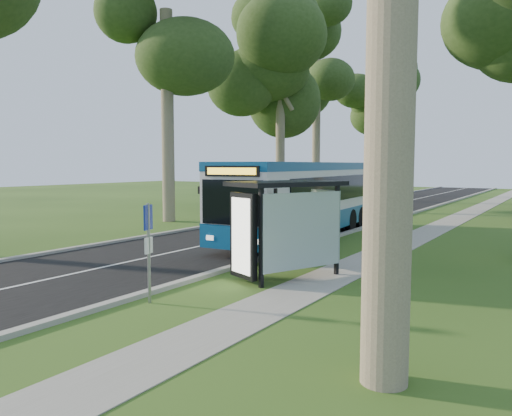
{
  "coord_description": "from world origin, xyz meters",
  "views": [
    {
      "loc": [
        8.73,
        -12.99,
        3.2
      ],
      "look_at": [
        -1.14,
        2.47,
        1.6
      ],
      "focal_mm": 35.0,
      "sensor_mm": 36.0,
      "label": 1
    }
  ],
  "objects": [
    {
      "name": "car_white",
      "position": [
        -9.15,
        28.28,
        0.67
      ],
      "size": [
        2.71,
        4.22,
        1.34
      ],
      "primitive_type": "imported",
      "rotation": [
        0.0,
        0.0,
        -0.31
      ],
      "color": "white",
      "rests_on": "ground"
    },
    {
      "name": "tree_west_b",
      "position": [
        -10.5,
        8.0,
        11.82
      ],
      "size": [
        5.2,
        5.2,
        15.96
      ],
      "color": "#7A6B56",
      "rests_on": "ground"
    },
    {
      "name": "footpath",
      "position": [
        3.0,
        10.0,
        0.01
      ],
      "size": [
        1.5,
        100.0,
        0.02
      ],
      "primitive_type": "cube",
      "color": "gray",
      "rests_on": "ground"
    },
    {
      "name": "kerb_east",
      "position": [
        0.0,
        10.0,
        0.06
      ],
      "size": [
        0.25,
        100.0,
        0.12
      ],
      "primitive_type": "cube",
      "color": "#9E9B93",
      "rests_on": "ground"
    },
    {
      "name": "litter_bin",
      "position": [
        0.82,
        1.69,
        0.54
      ],
      "size": [
        0.61,
        0.61,
        1.06
      ],
      "rotation": [
        0.0,
        0.0,
        0.36
      ],
      "color": "black",
      "rests_on": "ground"
    },
    {
      "name": "road",
      "position": [
        -3.5,
        10.0,
        0.01
      ],
      "size": [
        7.0,
        100.0,
        0.02
      ],
      "primitive_type": "cube",
      "color": "black",
      "rests_on": "ground"
    },
    {
      "name": "tree_west_d",
      "position": [
        -11.0,
        28.0,
        12.63
      ],
      "size": [
        5.2,
        5.2,
        17.07
      ],
      "color": "#7A6B56",
      "rests_on": "ground"
    },
    {
      "name": "tree_west_e",
      "position": [
        -8.5,
        38.0,
        10.06
      ],
      "size": [
        5.2,
        5.2,
        13.57
      ],
      "color": "#7A6B56",
      "rests_on": "ground"
    },
    {
      "name": "bus",
      "position": [
        -1.2,
        6.54,
        1.71
      ],
      "size": [
        3.51,
        12.58,
        3.29
      ],
      "rotation": [
        0.0,
        0.0,
        0.07
      ],
      "color": "silver",
      "rests_on": "ground"
    },
    {
      "name": "bus_shelter",
      "position": [
        2.04,
        -1.12,
        1.93
      ],
      "size": [
        2.83,
        3.6,
        2.73
      ],
      "rotation": [
        0.0,
        0.0,
        -0.4
      ],
      "color": "black",
      "rests_on": "ground"
    },
    {
      "name": "bus_stop_sign",
      "position": [
        0.55,
        -4.76,
        1.46
      ],
      "size": [
        0.12,
        0.33,
        2.32
      ],
      "rotation": [
        0.0,
        0.0,
        0.23
      ],
      "color": "gray",
      "rests_on": "ground"
    },
    {
      "name": "kerb_west",
      "position": [
        -7.0,
        10.0,
        0.06
      ],
      "size": [
        0.25,
        100.0,
        0.12
      ],
      "primitive_type": "cube",
      "color": "#9E9B93",
      "rests_on": "ground"
    },
    {
      "name": "centre_line",
      "position": [
        -3.5,
        10.0,
        0.02
      ],
      "size": [
        0.12,
        100.0,
        0.0
      ],
      "primitive_type": "cube",
      "color": "white",
      "rests_on": "road"
    },
    {
      "name": "ground",
      "position": [
        0.0,
        0.0,
        0.0
      ],
      "size": [
        120.0,
        120.0,
        0.0
      ],
      "primitive_type": "plane",
      "color": "#2B4917",
      "rests_on": "ground"
    },
    {
      "name": "tree_west_c",
      "position": [
        -9.0,
        18.0,
        10.24
      ],
      "size": [
        5.2,
        5.2,
        13.81
      ],
      "color": "#7A6B56",
      "rests_on": "ground"
    },
    {
      "name": "car_silver",
      "position": [
        -8.85,
        24.88,
        0.77
      ],
      "size": [
        2.87,
        4.94,
        1.54
      ],
      "primitive_type": "imported",
      "rotation": [
        0.0,
        0.0,
        0.28
      ],
      "color": "#B4B7BD",
      "rests_on": "ground"
    }
  ]
}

